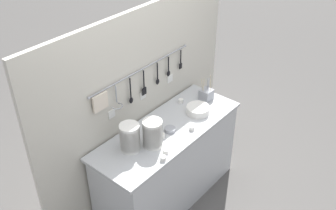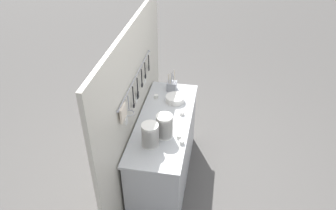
# 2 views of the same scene
# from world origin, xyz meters

# --- Properties ---
(ground_plane) EXTENTS (20.00, 20.00, 0.00)m
(ground_plane) POSITION_xyz_m (0.00, 0.00, 0.00)
(ground_plane) COLOR #514F4C
(counter) EXTENTS (1.55, 0.58, 0.86)m
(counter) POSITION_xyz_m (0.00, 0.00, 0.43)
(counter) COLOR #B7BABC
(counter) RESTS_ON ground
(back_wall) EXTENTS (2.35, 0.11, 1.92)m
(back_wall) POSITION_xyz_m (-0.00, 0.32, 0.96)
(back_wall) COLOR beige
(back_wall) RESTS_ON ground
(bowl_stack_tall_left) EXTENTS (0.17, 0.17, 0.25)m
(bowl_stack_tall_left) POSITION_xyz_m (-0.26, -0.05, 0.99)
(bowl_stack_tall_left) COLOR silver
(bowl_stack_tall_left) RESTS_ON counter
(bowl_stack_wide_centre) EXTENTS (0.17, 0.17, 0.25)m
(bowl_stack_wide_centre) POSITION_xyz_m (-0.42, 0.06, 0.99)
(bowl_stack_wide_centre) COLOR silver
(bowl_stack_wide_centre) RESTS_ON counter
(plate_stack) EXTENTS (0.22, 0.22, 0.07)m
(plate_stack) POSITION_xyz_m (0.37, -0.06, 0.90)
(plate_stack) COLOR silver
(plate_stack) RESTS_ON counter
(steel_mixing_bowl) EXTENTS (0.10, 0.10, 0.03)m
(steel_mixing_bowl) POSITION_xyz_m (-0.02, -0.04, 0.88)
(steel_mixing_bowl) COLOR #93969E
(steel_mixing_bowl) RESTS_ON counter
(cutlery_caddy) EXTENTS (0.11, 0.11, 0.27)m
(cutlery_caddy) POSITION_xyz_m (0.62, 0.02, 0.92)
(cutlery_caddy) COLOR #93969E
(cutlery_caddy) RESTS_ON counter
(cup_back_right) EXTENTS (0.05, 0.05, 0.04)m
(cup_back_right) POSITION_xyz_m (-0.27, -0.20, 0.88)
(cup_back_right) COLOR silver
(cup_back_right) RESTS_ON counter
(cup_by_caddy) EXTENTS (0.05, 0.05, 0.04)m
(cup_by_caddy) POSITION_xyz_m (0.12, -0.18, 0.88)
(cup_by_caddy) COLOR silver
(cup_by_caddy) RESTS_ON counter
(cup_edge_near) EXTENTS (0.05, 0.05, 0.04)m
(cup_edge_near) POSITION_xyz_m (-0.35, -0.24, 0.88)
(cup_edge_near) COLOR silver
(cup_edge_near) RESTS_ON counter
(cup_back_left) EXTENTS (0.05, 0.05, 0.04)m
(cup_back_left) POSITION_xyz_m (0.41, 0.17, 0.88)
(cup_back_left) COLOR silver
(cup_back_left) RESTS_ON counter
(cup_beside_plates) EXTENTS (0.05, 0.05, 0.04)m
(cup_beside_plates) POSITION_xyz_m (-0.13, -0.04, 0.88)
(cup_beside_plates) COLOR silver
(cup_beside_plates) RESTS_ON counter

